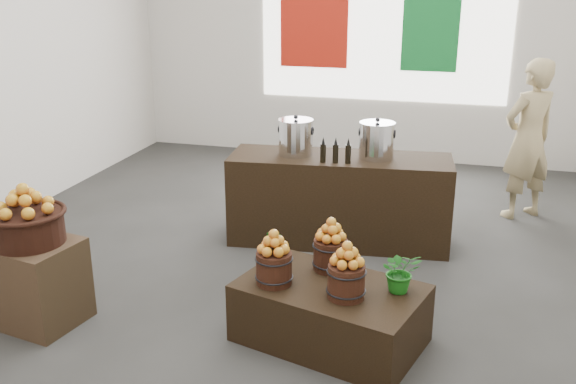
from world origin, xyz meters
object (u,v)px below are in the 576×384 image
(wicker_basket, at_px, (28,228))
(stock_pot_center, at_px, (377,142))
(counter, at_px, (339,199))
(crate, at_px, (36,282))
(stock_pot_left, at_px, (296,138))
(shopper, at_px, (528,140))
(display_table, at_px, (330,313))

(wicker_basket, bearing_deg, stock_pot_center, 44.34)
(counter, relative_size, stock_pot_center, 6.47)
(crate, relative_size, stock_pot_left, 1.98)
(shopper, bearing_deg, stock_pot_center, 1.00)
(stock_pot_left, relative_size, stock_pot_center, 1.00)
(crate, bearing_deg, wicker_basket, 0.00)
(display_table, relative_size, counter, 0.60)
(crate, distance_m, wicker_basket, 0.42)
(counter, height_order, shopper, shopper)
(wicker_basket, bearing_deg, display_table, 8.20)
(wicker_basket, relative_size, counter, 0.24)
(crate, height_order, counter, counter)
(counter, bearing_deg, wicker_basket, -137.47)
(wicker_basket, height_order, stock_pot_left, stock_pot_left)
(display_table, bearing_deg, stock_pot_center, 104.64)
(display_table, relative_size, stock_pot_center, 3.88)
(display_table, distance_m, stock_pot_left, 1.97)
(shopper, bearing_deg, wicker_basket, 4.31)
(display_table, xyz_separation_m, stock_pot_left, (-0.69, 1.68, 0.76))
(display_table, distance_m, counter, 1.76)
(crate, xyz_separation_m, counter, (1.79, 2.02, 0.10))
(shopper, bearing_deg, display_table, 25.92)
(counter, relative_size, shopper, 1.23)
(display_table, relative_size, stock_pot_left, 3.88)
(wicker_basket, height_order, counter, wicker_basket)
(stock_pot_left, height_order, stock_pot_center, same)
(stock_pot_left, distance_m, shopper, 2.40)
(crate, xyz_separation_m, wicker_basket, (0.00, 0.00, 0.42))
(wicker_basket, bearing_deg, shopper, 42.37)
(counter, bearing_deg, stock_pot_center, 0.00)
(stock_pot_left, xyz_separation_m, stock_pot_center, (0.72, 0.08, 0.00))
(stock_pot_center, bearing_deg, display_table, -91.11)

